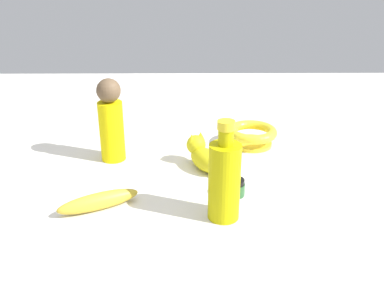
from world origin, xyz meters
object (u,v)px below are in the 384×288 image
Objects in this scene: bowl at (252,134)px; bottle_tall at (224,179)px; cat_figurine at (204,156)px; banana at (99,201)px; nail_polish_jar at (235,187)px; person_figure_adult at (111,121)px.

bowl is 0.67× the size of bottle_tall.
cat_figurine is 0.63× the size of bottle_tall.
nail_polish_jar is at bearing 164.38° from banana.
person_figure_adult is at bearing -46.13° from bottle_tall.
bowl is 0.51m from banana.
banana is at bearing 39.84° from cat_figurine.
person_figure_adult is 0.40m from bottle_tall.
bottle_tall is (-0.27, 0.28, -0.02)m from person_figure_adult.
person_figure_adult is 1.63× the size of cat_figurine.
bottle_tall is (0.11, 0.37, 0.06)m from bowl.
person_figure_adult is 0.40m from bowl.
nail_polish_jar is at bearing 147.70° from person_figure_adult.
cat_figurine is 0.24m from bottle_tall.
nail_polish_jar is 0.12m from bottle_tall.
banana is (0.23, 0.19, -0.02)m from cat_figurine.
bowl is 0.20m from cat_figurine.
person_figure_adult is at bearing 13.01° from bowl.
nail_polish_jar is 0.32× the size of bowl.
bottle_tall is at bearing 146.41° from banana.
bowl reaches higher than banana.
bottle_tall is at bearing 73.57° from bowl.
nail_polish_jar is 0.21× the size of bottle_tall.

